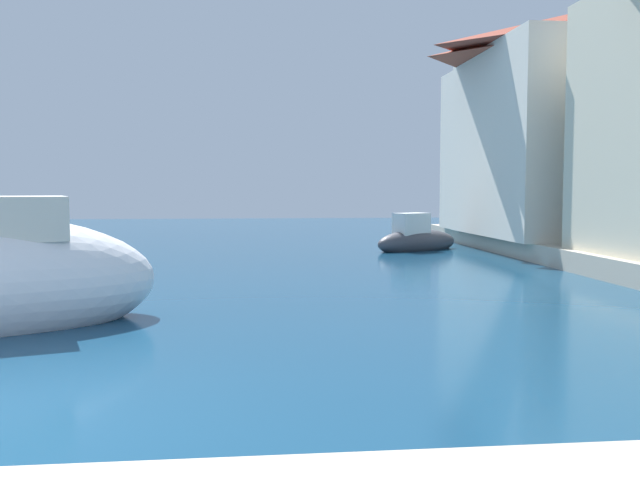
{
  "coord_description": "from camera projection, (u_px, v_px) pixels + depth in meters",
  "views": [
    {
      "loc": [
        2.46,
        -5.71,
        1.96
      ],
      "look_at": [
        4.17,
        10.2,
        0.77
      ],
      "focal_mm": 38.85,
      "sensor_mm": 36.0,
      "label": 1
    }
  ],
  "objects": [
    {
      "name": "quay_promenade",
      "position": [
        476.0,
        400.0,
        5.62
      ],
      "size": [
        44.0,
        32.0,
        0.5
      ],
      "color": "#BCB29E",
      "rests_on": "ground"
    },
    {
      "name": "moored_boat_5",
      "position": [
        416.0,
        240.0,
        22.03
      ],
      "size": [
        3.25,
        2.36,
        1.38
      ],
      "rotation": [
        0.0,
        0.0,
        0.5
      ],
      "color": "#3F3F47",
      "rests_on": "ground"
    },
    {
      "name": "waterfront_building_annex",
      "position": [
        585.0,
        122.0,
        21.5
      ],
      "size": [
        6.91,
        6.92,
        6.96
      ],
      "color": "silver",
      "rests_on": "quay_promenade"
    },
    {
      "name": "waterfront_building_far",
      "position": [
        569.0,
        127.0,
        22.57
      ],
      "size": [
        6.77,
        8.33,
        6.79
      ],
      "color": "silver",
      "rests_on": "quay_promenade"
    }
  ]
}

